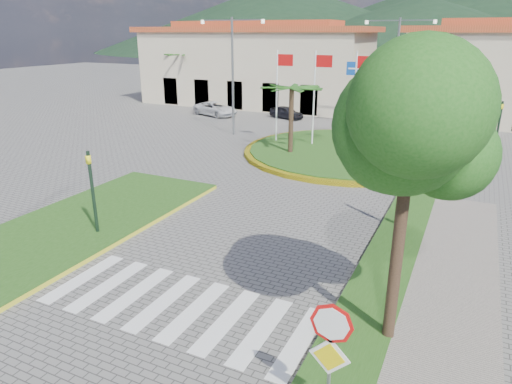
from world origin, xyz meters
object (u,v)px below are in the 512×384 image
at_px(roundabout_island, 348,152).
at_px(deciduous_tree, 411,130).
at_px(white_van, 215,109).
at_px(car_dark_b, 431,125).
at_px(car_dark_a, 286,112).
at_px(stop_sign, 330,345).

height_order(roundabout_island, deciduous_tree, deciduous_tree).
height_order(deciduous_tree, white_van, deciduous_tree).
xyz_separation_m(white_van, car_dark_b, (18.07, 0.50, 0.01)).
distance_m(deciduous_tree, car_dark_b, 26.20).
bearing_deg(car_dark_a, stop_sign, -138.08).
distance_m(roundabout_island, stop_sign, 20.69).
xyz_separation_m(deciduous_tree, car_dark_b, (-1.65, 25.74, -4.57)).
bearing_deg(white_van, deciduous_tree, -124.33).
distance_m(white_van, car_dark_b, 18.07).
bearing_deg(deciduous_tree, roundabout_island, 107.91).
height_order(stop_sign, white_van, stop_sign).
xyz_separation_m(deciduous_tree, white_van, (-19.72, 25.24, -4.57)).
distance_m(deciduous_tree, car_dark_a, 30.22).
height_order(stop_sign, car_dark_b, stop_sign).
bearing_deg(car_dark_b, car_dark_a, 89.77).
xyz_separation_m(roundabout_island, white_van, (-14.22, 8.25, 0.43)).
bearing_deg(deciduous_tree, car_dark_b, 93.67).
height_order(roundabout_island, stop_sign, roundabout_island).
bearing_deg(car_dark_b, roundabout_island, 160.38).
relative_size(roundabout_island, white_van, 2.94).
relative_size(deciduous_tree, white_van, 1.57).
relative_size(stop_sign, deciduous_tree, 0.39).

